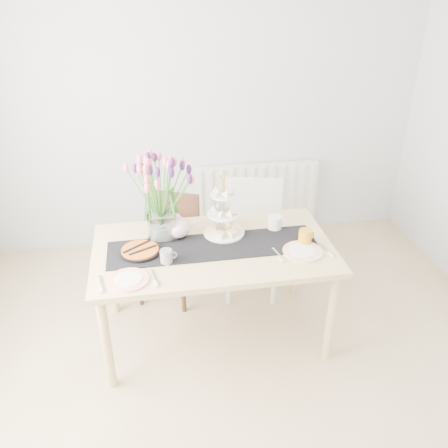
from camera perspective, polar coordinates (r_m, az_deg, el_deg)
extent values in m
plane|color=tan|center=(3.11, 3.90, -22.30)|extent=(4.50, 4.50, 0.00)
plane|color=silver|center=(4.31, -2.56, 13.82)|extent=(4.00, 0.00, 4.00)
cube|color=white|center=(4.64, 3.91, 3.68)|extent=(1.20, 0.08, 0.60)
cube|color=tan|center=(3.19, -1.29, -3.09)|extent=(1.60, 0.90, 0.04)
cylinder|color=tan|center=(3.11, -13.94, -13.80)|extent=(0.06, 0.06, 0.71)
cylinder|color=tan|center=(3.28, 12.76, -10.90)|extent=(0.06, 0.06, 0.71)
cylinder|color=tan|center=(3.70, -13.43, -5.88)|extent=(0.06, 0.06, 0.71)
cylinder|color=tan|center=(3.85, 8.72, -3.86)|extent=(0.06, 0.06, 0.71)
cube|color=#391D14|center=(3.77, -6.79, -3.18)|extent=(0.55, 0.55, 0.04)
cube|color=#391D14|center=(3.82, -6.01, 1.06)|extent=(0.40, 0.21, 0.40)
cylinder|color=#391D14|center=(3.82, -10.08, -7.03)|extent=(0.04, 0.04, 0.41)
cylinder|color=#391D14|center=(3.71, -4.92, -7.91)|extent=(0.04, 0.04, 0.41)
cylinder|color=#391D14|center=(4.09, -8.11, -4.20)|extent=(0.04, 0.04, 0.41)
cylinder|color=#391D14|center=(3.99, -3.28, -4.92)|extent=(0.04, 0.04, 0.41)
cube|color=white|center=(3.78, 3.39, -2.13)|extent=(0.55, 0.55, 0.04)
cube|color=white|center=(3.85, 3.49, 2.52)|extent=(0.46, 0.14, 0.44)
cylinder|color=white|center=(3.77, 0.53, -6.67)|extent=(0.04, 0.04, 0.45)
cylinder|color=white|center=(3.78, 6.04, -6.80)|extent=(0.04, 0.04, 0.45)
cylinder|color=white|center=(4.07, 0.75, -3.73)|extent=(0.04, 0.04, 0.45)
cylinder|color=white|center=(4.07, 5.83, -3.85)|extent=(0.04, 0.04, 0.45)
cube|color=black|center=(3.18, -1.30, -2.72)|extent=(1.40, 0.35, 0.01)
cube|color=silver|center=(3.27, -7.50, -0.08)|extent=(0.19, 0.19, 0.19)
cylinder|color=gold|center=(3.22, -0.01, 2.00)|extent=(0.01, 0.01, 0.42)
cylinder|color=white|center=(3.32, -0.01, -1.02)|extent=(0.29, 0.29, 0.01)
cylinder|color=white|center=(3.25, -0.01, 1.25)|extent=(0.23, 0.23, 0.01)
cylinder|color=white|center=(3.18, -0.01, 3.54)|extent=(0.18, 0.18, 0.01)
cylinder|color=white|center=(3.39, 6.11, 0.16)|extent=(0.13, 0.13, 0.10)
cylinder|color=black|center=(3.15, -10.05, -3.30)|extent=(0.27, 0.27, 0.02)
cylinder|color=orange|center=(3.15, -10.08, -3.04)|extent=(0.24, 0.24, 0.01)
cylinder|color=gray|center=(3.01, -6.95, -3.91)|extent=(0.09, 0.09, 0.09)
cylinder|color=orange|center=(3.23, 9.72, -1.56)|extent=(0.11, 0.11, 0.11)
cylinder|color=white|center=(2.91, -11.42, -6.61)|extent=(0.29, 0.29, 0.01)
cylinder|color=white|center=(3.16, 9.44, -3.29)|extent=(0.31, 0.31, 0.01)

